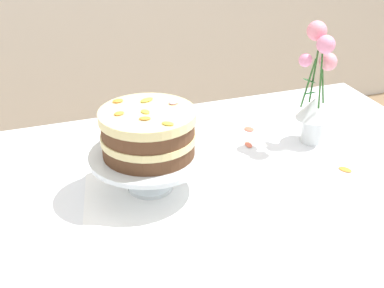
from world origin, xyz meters
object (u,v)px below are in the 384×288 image
at_px(layer_cake, 148,133).
at_px(flower_vase, 316,94).
at_px(dining_table, 221,219).
at_px(cake_stand, 149,160).

height_order(layer_cake, flower_vase, flower_vase).
bearing_deg(flower_vase, layer_cake, -169.59).
height_order(dining_table, layer_cake, layer_cake).
distance_m(cake_stand, layer_cake, 0.07).
bearing_deg(flower_vase, dining_table, -156.03).
height_order(cake_stand, flower_vase, flower_vase).
bearing_deg(dining_table, layer_cake, 160.85).
xyz_separation_m(layer_cake, flower_vase, (0.51, 0.09, -0.01)).
distance_m(dining_table, flower_vase, 0.44).
relative_size(layer_cake, flower_vase, 0.66).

